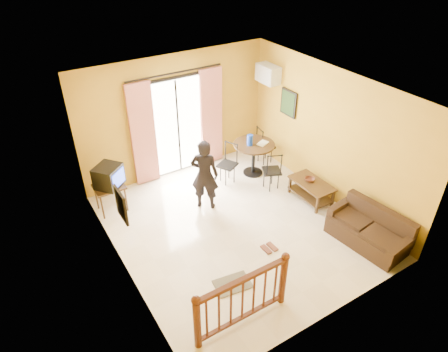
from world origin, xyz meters
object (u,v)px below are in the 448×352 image
dining_table (254,150)px  standing_person (205,175)px  television (109,176)px  sofa (369,231)px  coffee_table (311,188)px

dining_table → standing_person: size_ratio=0.61×
television → standing_person: size_ratio=0.43×
dining_table → standing_person: standing_person is taller
sofa → television: bearing=130.4°
sofa → coffee_table: bearing=83.4°
coffee_table → standing_person: standing_person is taller
television → standing_person: bearing=-67.6°
television → dining_table: size_ratio=0.71×
coffee_table → standing_person: bearing=154.1°
sofa → dining_table: bearing=91.6°
standing_person → coffee_table: bearing=-165.6°
dining_table → coffee_table: 1.61m
dining_table → coffee_table: bearing=-73.7°
standing_person → dining_table: bearing=-121.6°
coffee_table → sofa: sofa is taller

